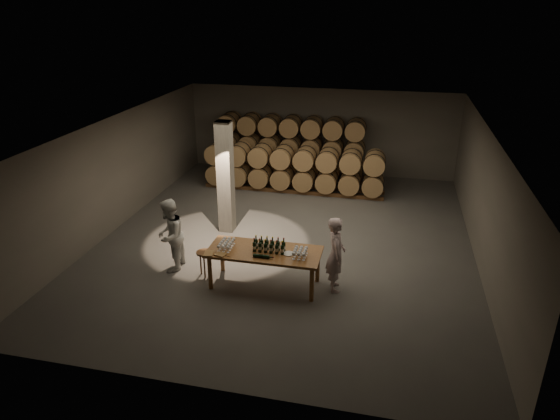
% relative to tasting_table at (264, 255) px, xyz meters
% --- Properties ---
extents(room, '(12.00, 12.00, 12.00)m').
position_rel_tasting_table_xyz_m(room, '(-1.80, 2.70, 0.80)').
color(room, '#565351').
rests_on(room, ground).
extents(tasting_table, '(2.60, 1.10, 0.90)m').
position_rel_tasting_table_xyz_m(tasting_table, '(0.00, 0.00, 0.00)').
color(tasting_table, brown).
rests_on(tasting_table, ground).
extents(barrel_stack_back, '(5.48, 0.95, 2.31)m').
position_rel_tasting_table_xyz_m(barrel_stack_back, '(-0.96, 7.70, 0.40)').
color(barrel_stack_back, brown).
rests_on(barrel_stack_back, ground).
extents(barrel_stack_front, '(6.26, 0.95, 1.57)m').
position_rel_tasting_table_xyz_m(barrel_stack_front, '(-0.57, 6.30, 0.03)').
color(barrel_stack_front, brown).
rests_on(barrel_stack_front, ground).
extents(bottle_cluster, '(0.73, 0.23, 0.34)m').
position_rel_tasting_table_xyz_m(bottle_cluster, '(0.11, -0.00, 0.22)').
color(bottle_cluster, black).
rests_on(bottle_cluster, tasting_table).
extents(lying_bottles, '(0.47, 0.08, 0.08)m').
position_rel_tasting_table_xyz_m(lying_bottles, '(0.03, -0.34, 0.14)').
color(lying_bottles, black).
rests_on(lying_bottles, tasting_table).
extents(glass_cluster_left, '(0.30, 0.52, 0.16)m').
position_rel_tasting_table_xyz_m(glass_cluster_left, '(-0.89, -0.04, 0.22)').
color(glass_cluster_left, silver).
rests_on(glass_cluster_left, tasting_table).
extents(glass_cluster_right, '(0.31, 0.42, 0.18)m').
position_rel_tasting_table_xyz_m(glass_cluster_right, '(0.85, -0.08, 0.23)').
color(glass_cluster_right, silver).
rests_on(glass_cluster_right, tasting_table).
extents(plate, '(0.25, 0.25, 0.01)m').
position_rel_tasting_table_xyz_m(plate, '(0.58, -0.03, 0.11)').
color(plate, silver).
rests_on(plate, tasting_table).
extents(notebook_near, '(0.28, 0.25, 0.03)m').
position_rel_tasting_table_xyz_m(notebook_near, '(-0.91, -0.42, 0.12)').
color(notebook_near, olive).
rests_on(notebook_near, tasting_table).
extents(notebook_corner, '(0.25, 0.29, 0.02)m').
position_rel_tasting_table_xyz_m(notebook_corner, '(-1.18, -0.43, 0.12)').
color(notebook_corner, olive).
rests_on(notebook_corner, tasting_table).
extents(pen, '(0.13, 0.05, 0.01)m').
position_rel_tasting_table_xyz_m(pen, '(-0.72, -0.45, 0.11)').
color(pen, black).
rests_on(pen, tasting_table).
extents(stool, '(0.38, 0.38, 0.64)m').
position_rel_tasting_table_xyz_m(stool, '(-1.51, 0.11, -0.27)').
color(stool, brown).
rests_on(stool, ground).
extents(person_man, '(0.56, 0.73, 1.79)m').
position_rel_tasting_table_xyz_m(person_man, '(1.61, 0.20, 0.10)').
color(person_man, beige).
rests_on(person_man, ground).
extents(person_woman, '(0.76, 0.94, 1.83)m').
position_rel_tasting_table_xyz_m(person_woman, '(-2.43, 0.24, 0.12)').
color(person_woman, white).
rests_on(person_woman, ground).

